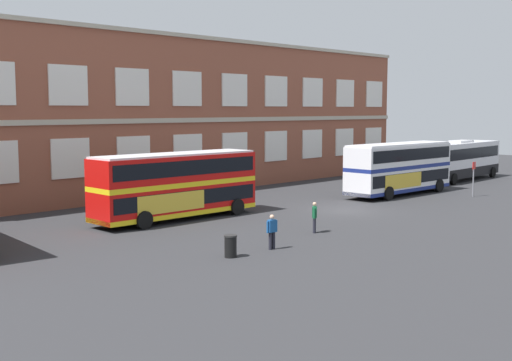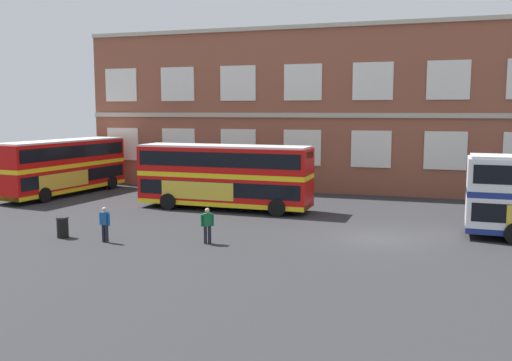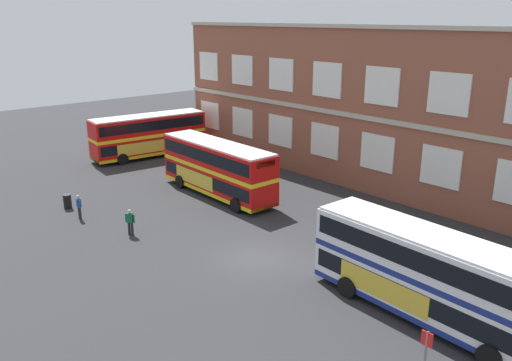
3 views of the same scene
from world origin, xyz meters
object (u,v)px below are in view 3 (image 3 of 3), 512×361
(second_passenger, at_px, (79,206))
(station_litter_bin, at_px, (67,201))
(double_decker_far, at_px, (425,273))
(waiting_passenger, at_px, (130,221))
(double_decker_near, at_px, (149,135))
(double_decker_middle, at_px, (217,168))
(bus_stand_flag, at_px, (425,358))

(second_passenger, relative_size, station_litter_bin, 1.65)
(double_decker_far, relative_size, waiting_passenger, 6.51)
(waiting_passenger, distance_m, station_litter_bin, 7.37)
(second_passenger, bearing_deg, double_decker_near, 132.86)
(waiting_passenger, relative_size, second_passenger, 1.00)
(station_litter_bin, bearing_deg, double_decker_near, 126.17)
(double_decker_middle, height_order, double_decker_far, same)
(station_litter_bin, bearing_deg, double_decker_middle, 63.93)
(double_decker_far, relative_size, station_litter_bin, 10.75)
(second_passenger, bearing_deg, bus_stand_flag, 4.15)
(station_litter_bin, bearing_deg, double_decker_far, 14.54)
(double_decker_near, bearing_deg, waiting_passenger, -34.25)
(double_decker_near, bearing_deg, bus_stand_flag, -15.94)
(double_decker_near, xyz_separation_m, double_decker_middle, (13.48, -2.08, 0.00))
(double_decker_middle, height_order, bus_stand_flag, double_decker_middle)
(double_decker_far, xyz_separation_m, bus_stand_flag, (2.93, -4.76, -0.51))
(double_decker_middle, bearing_deg, waiting_passenger, -74.18)
(second_passenger, relative_size, bus_stand_flag, 0.63)
(second_passenger, bearing_deg, station_litter_bin, 175.07)
(waiting_passenger, distance_m, bus_stand_flag, 20.09)
(double_decker_near, xyz_separation_m, double_decker_far, (33.11, -5.54, 0.00))
(double_decker_far, xyz_separation_m, station_litter_bin, (-24.43, -6.34, -1.63))
(double_decker_far, relative_size, second_passenger, 6.51)
(double_decker_far, bearing_deg, station_litter_bin, -165.46)
(second_passenger, height_order, station_litter_bin, second_passenger)
(double_decker_middle, bearing_deg, station_litter_bin, -116.07)
(bus_stand_flag, xyz_separation_m, station_litter_bin, (-27.36, -1.58, -1.12))
(bus_stand_flag, relative_size, station_litter_bin, 2.62)
(waiting_passenger, relative_size, bus_stand_flag, 0.63)
(waiting_passenger, height_order, second_passenger, same)
(double_decker_far, bearing_deg, double_decker_middle, 170.00)
(bus_stand_flag, distance_m, station_litter_bin, 27.43)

